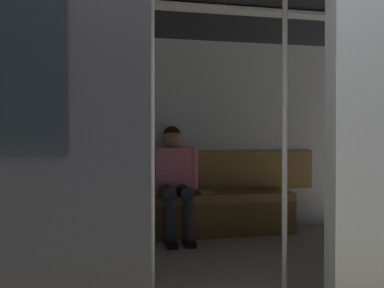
# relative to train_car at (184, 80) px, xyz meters

# --- Properties ---
(train_car) EXTENTS (6.40, 2.81, 2.29)m
(train_car) POSITION_rel_train_car_xyz_m (0.00, 0.00, 0.00)
(train_car) COLOR #ADAFB5
(train_car) RESTS_ON ground_plane
(bench_seat) EXTENTS (2.72, 0.44, 0.46)m
(bench_seat) POSITION_rel_train_car_xyz_m (-0.07, -1.06, -1.17)
(bench_seat) COLOR olive
(bench_seat) RESTS_ON ground_plane
(person_seated) EXTENTS (0.55, 0.67, 1.18)m
(person_seated) POSITION_rel_train_car_xyz_m (-0.09, -1.01, -0.85)
(person_seated) COLOR pink
(person_seated) RESTS_ON ground_plane
(handbag) EXTENTS (0.26, 0.15, 0.17)m
(handbag) POSITION_rel_train_car_xyz_m (0.27, -1.12, -0.98)
(handbag) COLOR maroon
(handbag) RESTS_ON bench_seat
(book) EXTENTS (0.17, 0.23, 0.03)m
(book) POSITION_rel_train_car_xyz_m (-0.45, -1.13, -1.05)
(book) COLOR gold
(book) RESTS_ON bench_seat
(grab_pole_door) EXTENTS (0.04, 0.04, 2.15)m
(grab_pole_door) POSITION_rel_train_car_xyz_m (0.37, 0.87, -0.45)
(grab_pole_door) COLOR silver
(grab_pole_door) RESTS_ON ground_plane
(grab_pole_far) EXTENTS (0.04, 0.04, 2.15)m
(grab_pole_far) POSITION_rel_train_car_xyz_m (-0.51, 0.80, -0.45)
(grab_pole_far) COLOR silver
(grab_pole_far) RESTS_ON ground_plane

